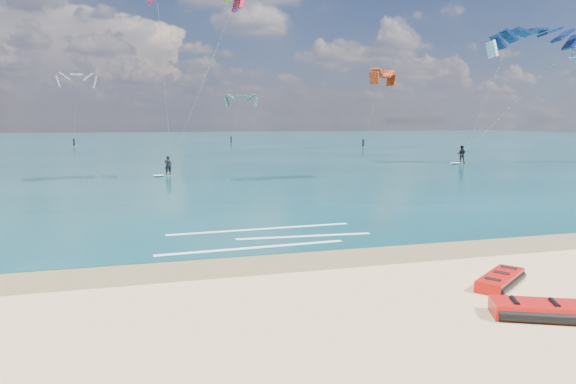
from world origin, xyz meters
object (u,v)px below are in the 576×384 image
Objects in this scene: packed_kite_mid at (547,318)px; packed_kite_left at (500,285)px; kitesurfer_far at (501,87)px; kitesurfer_main at (181,75)px.

packed_kite_left is at bearing 101.41° from packed_kite_mid.
kitesurfer_far is (26.87, 36.82, 8.10)m from packed_kite_mid.
kitesurfer_main is 33.60m from kitesurfer_far.
kitesurfer_main reaches higher than kitesurfer_far.
kitesurfer_far is at bearing 17.49° from packed_kite_left.
kitesurfer_main reaches higher than packed_kite_left.
kitesurfer_main is at bearing 68.22° from packed_kite_left.
packed_kite_left is 30.34m from kitesurfer_main.
packed_kite_mid is at bearing -108.28° from kitesurfer_far.
kitesurfer_main is 1.01× the size of kitesurfer_far.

